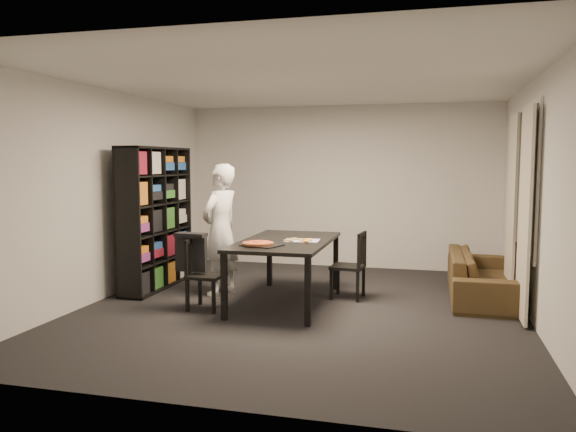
% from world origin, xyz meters
% --- Properties ---
extents(room, '(5.01, 5.51, 2.61)m').
position_xyz_m(room, '(0.00, 0.00, 1.30)').
color(room, black).
rests_on(room, ground).
extents(window_pane, '(0.02, 1.40, 1.60)m').
position_xyz_m(window_pane, '(2.48, 0.60, 1.50)').
color(window_pane, black).
rests_on(window_pane, room).
extents(window_frame, '(0.03, 1.52, 1.72)m').
position_xyz_m(window_frame, '(2.48, 0.60, 1.50)').
color(window_frame, white).
rests_on(window_frame, room).
extents(curtain_left, '(0.03, 0.70, 2.25)m').
position_xyz_m(curtain_left, '(2.40, 0.08, 1.15)').
color(curtain_left, beige).
rests_on(curtain_left, room).
extents(curtain_right, '(0.03, 0.70, 2.25)m').
position_xyz_m(curtain_right, '(2.40, 1.12, 1.15)').
color(curtain_right, beige).
rests_on(curtain_right, room).
extents(bookshelf, '(0.35, 1.50, 1.90)m').
position_xyz_m(bookshelf, '(-2.16, 0.60, 0.95)').
color(bookshelf, black).
rests_on(bookshelf, room).
extents(dining_table, '(1.03, 1.85, 0.77)m').
position_xyz_m(dining_table, '(-0.24, 0.20, 0.70)').
color(dining_table, black).
rests_on(dining_table, room).
extents(chair_left, '(0.40, 0.40, 0.82)m').
position_xyz_m(chair_left, '(-1.14, -0.30, 0.47)').
color(chair_left, black).
rests_on(chair_left, room).
extents(chair_right, '(0.43, 0.43, 0.84)m').
position_xyz_m(chair_right, '(0.53, 0.62, 0.48)').
color(chair_right, black).
rests_on(chair_right, room).
extents(draped_jacket, '(0.38, 0.18, 0.45)m').
position_xyz_m(draped_jacket, '(-1.25, -0.29, 0.68)').
color(draped_jacket, black).
rests_on(draped_jacket, chair_left).
extents(person, '(0.57, 0.70, 1.68)m').
position_xyz_m(person, '(-1.16, 0.43, 0.84)').
color(person, silver).
rests_on(person, room).
extents(baking_tray, '(0.48, 0.43, 0.01)m').
position_xyz_m(baking_tray, '(-0.38, -0.30, 0.77)').
color(baking_tray, black).
rests_on(baking_tray, dining_table).
extents(pepperoni_pizza, '(0.35, 0.35, 0.03)m').
position_xyz_m(pepperoni_pizza, '(-0.43, -0.31, 0.80)').
color(pepperoni_pizza, brown).
rests_on(pepperoni_pizza, dining_table).
extents(kitchen_towel, '(0.43, 0.34, 0.01)m').
position_xyz_m(kitchen_towel, '(-0.03, 0.19, 0.77)').
color(kitchen_towel, white).
rests_on(kitchen_towel, dining_table).
extents(pizza_slices, '(0.45, 0.42, 0.01)m').
position_xyz_m(pizza_slices, '(-0.06, 0.16, 0.78)').
color(pizza_slices, '#D98B43').
rests_on(pizza_slices, dining_table).
extents(sofa, '(0.77, 1.96, 0.57)m').
position_xyz_m(sofa, '(2.08, 1.06, 0.29)').
color(sofa, '#3D2F18').
rests_on(sofa, room).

